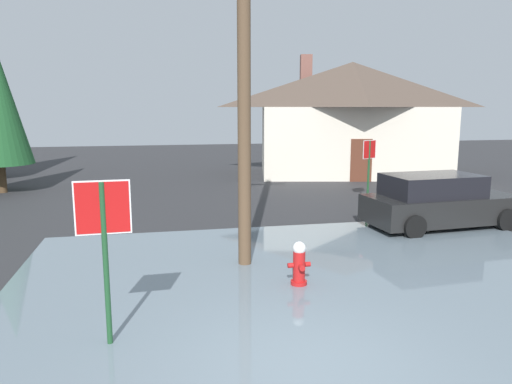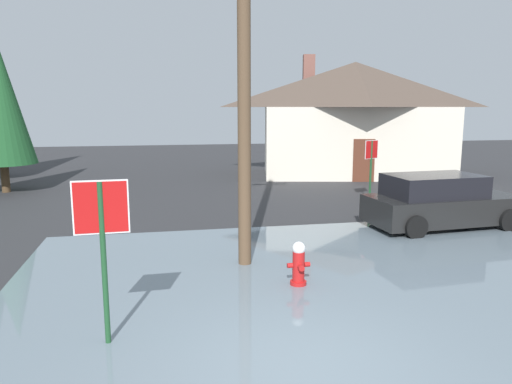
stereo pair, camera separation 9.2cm
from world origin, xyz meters
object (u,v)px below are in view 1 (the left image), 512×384
utility_pole (244,25)px  parked_car (438,202)px  stop_sign_near (104,229)px  house (351,117)px  fire_hydrant (299,264)px  stop_sign_far (369,158)px

utility_pole → parked_car: bearing=20.2°
stop_sign_near → parked_car: stop_sign_near is taller
stop_sign_near → house: (10.68, 16.73, 1.21)m
fire_hydrant → stop_sign_far: (5.07, 7.94, 1.16)m
parked_car → stop_sign_far: bearing=93.4°
stop_sign_far → house: 7.54m
utility_pole → parked_car: utility_pole is taller
fire_hydrant → utility_pole: size_ratio=0.09×
stop_sign_near → stop_sign_far: size_ratio=1.09×
fire_hydrant → stop_sign_far: bearing=57.4°
utility_pole → stop_sign_far: 9.40m
fire_hydrant → house: 16.87m
parked_car → fire_hydrant: bearing=-145.0°
fire_hydrant → parked_car: bearing=35.0°
stop_sign_far → fire_hydrant: bearing=-122.6°
stop_sign_near → stop_sign_far: 12.85m
stop_sign_far → house: size_ratio=0.21×
fire_hydrant → stop_sign_far: 9.49m
house → parked_car: bearing=-99.9°
fire_hydrant → parked_car: (5.32, 3.73, 0.30)m
stop_sign_near → stop_sign_far: bearing=48.8°
stop_sign_far → parked_car: (0.25, -4.21, -0.85)m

